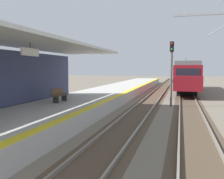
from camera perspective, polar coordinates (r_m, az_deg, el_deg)
station_platform at (r=19.98m, az=-6.20°, el=-2.93°), size 5.00×80.00×0.91m
track_pair_nearest_platform at (r=22.85m, az=7.85°, el=-3.02°), size 2.34×120.00×0.16m
track_pair_middle at (r=22.70m, az=16.42°, el=-3.21°), size 2.34×120.00×0.16m
approaching_train at (r=36.20m, az=15.88°, el=3.01°), size 2.93×19.60×4.76m
rail_signal_post at (r=21.47m, az=12.89°, el=4.84°), size 0.32×0.34×5.20m
platform_bench at (r=17.20m, az=-11.49°, el=-1.10°), size 0.45×1.60×0.88m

